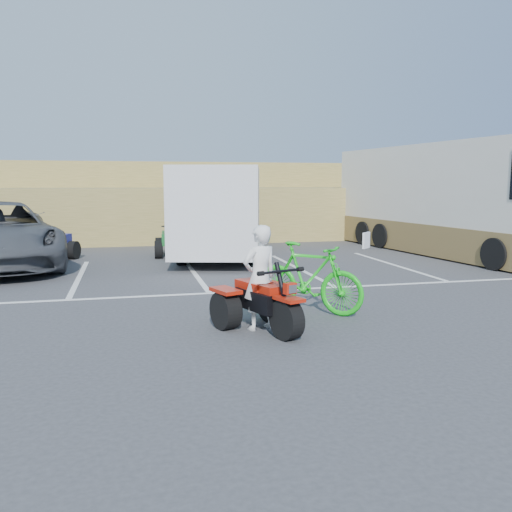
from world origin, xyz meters
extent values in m
plane|color=#3B3B3E|center=(0.00, 0.00, 0.00)|extent=(100.00, 100.00, 0.00)
cube|color=white|center=(-2.70, 5.00, 0.00)|extent=(0.12, 5.00, 0.01)
cube|color=white|center=(0.00, 5.00, 0.00)|extent=(0.12, 5.00, 0.01)
cube|color=white|center=(2.70, 5.00, 0.00)|extent=(0.12, 5.00, 0.01)
cube|color=white|center=(5.40, 5.00, 0.00)|extent=(0.12, 5.00, 0.01)
cube|color=white|center=(8.10, 5.00, 0.00)|extent=(0.12, 5.00, 0.01)
cube|color=white|center=(0.00, 2.40, 0.00)|extent=(28.00, 0.12, 0.01)
cube|color=olive|center=(0.00, 14.00, 1.00)|extent=(40.00, 6.00, 2.00)
cube|color=olive|center=(0.00, 17.50, 2.00)|extent=(40.00, 4.00, 2.20)
imported|color=white|center=(0.34, -0.42, 0.79)|extent=(0.67, 0.55, 1.58)
imported|color=#14BF19|center=(1.41, 0.45, 0.60)|extent=(1.81, 1.81, 1.20)
cube|color=silver|center=(1.09, 7.46, 1.46)|extent=(3.56, 6.01, 2.35)
cylinder|color=black|center=(1.09, 7.46, 0.33)|extent=(2.16, 1.14, 0.66)
cube|color=silver|center=(8.17, 6.91, 1.70)|extent=(3.44, 9.43, 3.32)
cube|color=olive|center=(8.17, 6.91, 0.51)|extent=(3.48, 9.43, 0.92)
camera|label=1|loc=(-1.58, -8.18, 2.20)|focal=38.00mm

